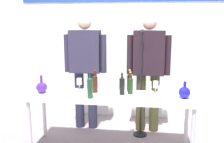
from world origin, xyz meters
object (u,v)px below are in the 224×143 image
object	(u,v)px
wine_bottle_3	(95,83)
decanter_blue_left	(42,87)
wine_bottle_2	(90,87)
wine_glass_left_3	(69,85)
display_table	(110,100)
wine_glass_right_0	(156,85)
wine_bottle_1	(130,82)
microphone_stand	(141,101)
wine_glass_left_2	(68,90)
wine_glass_right_2	(161,91)
wine_glass_left_0	(54,90)
wine_bottle_0	(130,85)
presenter_right	(148,66)
wine_glass_right_4	(149,91)
wine_bottle_4	(122,85)
decanter_blue_right	(184,92)
wine_glass_left_1	(79,82)
wine_glass_right_3	(149,85)
wine_glass_right_1	(161,89)
presenter_left	(85,64)

from	to	relation	value
wine_bottle_3	decanter_blue_left	bearing A→B (deg)	-170.38
wine_bottle_3	wine_bottle_2	bearing A→B (deg)	-92.33
wine_bottle_2	wine_glass_left_3	distance (m)	0.41
display_table	wine_glass_right_0	world-z (taller)	wine_glass_right_0
wine_bottle_1	microphone_stand	size ratio (longest dim) A/B	0.19
wine_glass_left_2	wine_glass_right_2	world-z (taller)	wine_glass_right_2
decanter_blue_left	wine_bottle_3	bearing A→B (deg)	9.62
wine_glass_left_0	microphone_stand	world-z (taller)	microphone_stand
wine_bottle_0	wine_glass_left_3	bearing A→B (deg)	-178.85
wine_bottle_1	presenter_right	bearing A→B (deg)	60.04
wine_glass_right_4	wine_bottle_4	bearing A→B (deg)	159.77
wine_bottle_0	wine_glass_left_0	world-z (taller)	wine_bottle_0
wine_bottle_3	wine_glass_left_2	distance (m)	0.42
wine_bottle_3	decanter_blue_right	bearing A→B (deg)	-5.88
wine_bottle_0	wine_glass_right_4	bearing A→B (deg)	-35.54
display_table	wine_glass_left_1	distance (m)	0.54
wine_glass_right_3	wine_glass_right_4	world-z (taller)	wine_glass_right_3
wine_glass_left_1	wine_glass_right_4	size ratio (longest dim) A/B	1.14
wine_glass_right_0	wine_glass_right_1	xyz separation A→B (m)	(0.07, -0.19, -0.01)
wine_bottle_4	wine_glass_right_3	world-z (taller)	wine_bottle_4
wine_glass_right_4	wine_glass_left_1	bearing A→B (deg)	162.60
presenter_right	decanter_blue_right	bearing A→B (deg)	-56.30
wine_glass_left_3	microphone_stand	size ratio (longest dim) A/B	0.09
wine_glass_right_2	microphone_stand	bearing A→B (deg)	112.51
presenter_right	microphone_stand	world-z (taller)	presenter_right
presenter_left	wine_bottle_1	world-z (taller)	presenter_left
wine_bottle_2	presenter_right	bearing A→B (deg)	48.77
presenter_left	wine_glass_right_3	distance (m)	1.08
decanter_blue_right	presenter_right	world-z (taller)	presenter_right
wine_bottle_2	wine_glass_left_3	size ratio (longest dim) A/B	2.33
wine_bottle_1	wine_glass_left_1	xyz separation A→B (m)	(-0.69, 0.00, -0.02)
presenter_right	wine_glass_left_1	bearing A→B (deg)	-155.53
display_table	wine_glass_left_0	distance (m)	0.72
wine_glass_right_4	microphone_stand	size ratio (longest dim) A/B	0.09
decanter_blue_right	wine_glass_right_3	bearing A→B (deg)	157.06
wine_glass_left_2	microphone_stand	size ratio (longest dim) A/B	0.10
presenter_left	decanter_blue_right	bearing A→B (deg)	-25.32
wine_bottle_1	wine_glass_left_2	world-z (taller)	wine_bottle_1
display_table	wine_glass_right_4	bearing A→B (deg)	-8.55
wine_bottle_4	wine_glass_right_0	world-z (taller)	wine_bottle_4
display_table	wine_glass_left_0	bearing A→B (deg)	-161.33
decanter_blue_right	wine_glass_right_2	world-z (taller)	decanter_blue_right
wine_glass_left_2	microphone_stand	xyz separation A→B (m)	(0.87, 0.65, -0.31)
decanter_blue_left	wine_glass_left_2	distance (m)	0.45
wine_glass_left_2	wine_glass_right_1	distance (m)	1.15
presenter_left	wine_bottle_1	xyz separation A→B (m)	(0.70, -0.43, -0.15)
wine_bottle_2	microphone_stand	world-z (taller)	microphone_stand
wine_bottle_1	wine_glass_right_1	bearing A→B (deg)	-27.62
wine_bottle_3	wine_glass_right_4	bearing A→B (deg)	-14.61
wine_bottle_0	decanter_blue_right	bearing A→B (deg)	-8.76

